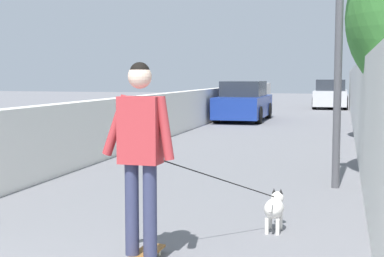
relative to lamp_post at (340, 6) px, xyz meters
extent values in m
plane|color=slate|center=(7.32, 2.14, -2.82)|extent=(80.00, 80.00, 0.00)
cube|color=silver|center=(5.32, 4.84, -2.19)|extent=(48.00, 0.30, 1.26)
cube|color=silver|center=(5.32, -0.55, -1.79)|extent=(48.00, 0.30, 2.06)
cylinder|color=#4C4C51|center=(0.00, 0.00, -0.94)|extent=(0.12, 0.12, 3.77)
cube|color=brown|center=(-4.23, 1.70, -2.75)|extent=(0.81, 0.23, 0.02)
cylinder|color=beige|center=(-3.94, 1.76, -2.79)|extent=(0.06, 0.03, 0.06)
cylinder|color=beige|center=(-3.95, 1.62, -2.79)|extent=(0.06, 0.03, 0.06)
cylinder|color=#333859|center=(-4.22, 1.79, -2.30)|extent=(0.13, 0.13, 0.87)
cylinder|color=#333859|center=(-4.23, 1.61, -2.30)|extent=(0.13, 0.13, 0.87)
cube|color=#B23338|center=(-4.23, 1.70, -1.56)|extent=(0.23, 0.39, 0.62)
cylinder|color=#B23338|center=(-4.22, 1.94, -1.52)|extent=(0.10, 0.29, 0.58)
cylinder|color=#B23338|center=(-4.23, 1.46, -1.54)|extent=(0.10, 0.18, 0.59)
sphere|color=beige|center=(-4.23, 1.70, -1.07)|extent=(0.22, 0.22, 0.22)
sphere|color=black|center=(-4.23, 1.70, -1.03)|extent=(0.19, 0.19, 0.19)
ellipsoid|color=white|center=(-2.79, 0.63, -2.55)|extent=(0.38, 0.23, 0.22)
sphere|color=white|center=(-2.54, 0.63, -2.48)|extent=(0.15, 0.15, 0.15)
cone|color=black|center=(-2.54, 0.67, -2.40)|extent=(0.05, 0.05, 0.06)
cone|color=black|center=(-2.54, 0.59, -2.40)|extent=(0.05, 0.05, 0.06)
cylinder|color=white|center=(-2.67, 0.69, -2.73)|extent=(0.04, 0.04, 0.18)
cylinder|color=white|center=(-2.67, 0.57, -2.73)|extent=(0.04, 0.04, 0.18)
cylinder|color=white|center=(-2.91, 0.70, -2.73)|extent=(0.04, 0.04, 0.18)
cylinder|color=white|center=(-2.91, 0.58, -2.73)|extent=(0.04, 0.04, 0.18)
cylinder|color=white|center=(-3.03, 0.64, -2.47)|extent=(0.14, 0.03, 0.13)
cylinder|color=black|center=(-3.51, 1.17, -2.10)|extent=(1.45, 1.08, 0.66)
cube|color=navy|center=(12.86, 3.69, -2.26)|extent=(4.32, 1.70, 0.80)
cube|color=#262B33|center=(12.86, 3.69, -1.58)|extent=(2.25, 1.50, 0.60)
cylinder|color=black|center=(14.20, 4.48, -2.50)|extent=(0.64, 0.22, 0.64)
cylinder|color=black|center=(14.20, 2.90, -2.50)|extent=(0.64, 0.22, 0.64)
cylinder|color=black|center=(11.52, 4.48, -2.50)|extent=(0.64, 0.22, 0.64)
cylinder|color=black|center=(11.52, 2.90, -2.50)|extent=(0.64, 0.22, 0.64)
cube|color=silver|center=(22.43, 0.60, -2.26)|extent=(3.96, 1.70, 0.80)
cube|color=#262B33|center=(22.43, 0.60, -1.58)|extent=(2.06, 1.50, 0.60)
cylinder|color=black|center=(23.65, 1.39, -2.50)|extent=(0.64, 0.22, 0.64)
cylinder|color=black|center=(23.65, -0.19, -2.50)|extent=(0.64, 0.22, 0.64)
cylinder|color=black|center=(21.20, 1.39, -2.50)|extent=(0.64, 0.22, 0.64)
cylinder|color=black|center=(21.20, -0.19, -2.50)|extent=(0.64, 0.22, 0.64)
camera|label=1|loc=(-9.12, -0.10, -1.06)|focal=53.22mm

